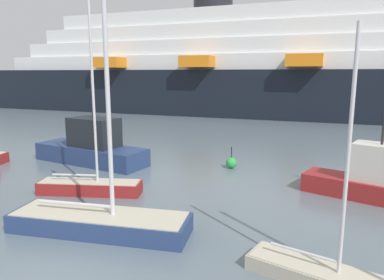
{
  "coord_description": "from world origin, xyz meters",
  "views": [
    {
      "loc": [
        7.24,
        -7.07,
        6.24
      ],
      "look_at": [
        0.0,
        13.91,
        2.06
      ],
      "focal_mm": 33.43,
      "sensor_mm": 36.0,
      "label": 1
    }
  ],
  "objects_px": {
    "sailboat_3": "(90,184)",
    "channel_buoy_0": "(231,163)",
    "sailboat_4": "(325,273)",
    "fishing_boat_2": "(374,180)",
    "fishing_boat_3": "(92,147)",
    "sailboat_5": "(100,219)",
    "cruise_ship": "(359,68)"
  },
  "relations": [
    {
      "from": "fishing_boat_3",
      "to": "sailboat_3",
      "type": "bearing_deg",
      "value": -46.17
    },
    {
      "from": "sailboat_5",
      "to": "sailboat_3",
      "type": "bearing_deg",
      "value": 122.61
    },
    {
      "from": "fishing_boat_3",
      "to": "sailboat_4",
      "type": "bearing_deg",
      "value": -23.74
    },
    {
      "from": "fishing_boat_2",
      "to": "channel_buoy_0",
      "type": "bearing_deg",
      "value": 174.85
    },
    {
      "from": "channel_buoy_0",
      "to": "cruise_ship",
      "type": "relative_size",
      "value": 0.01
    },
    {
      "from": "fishing_boat_2",
      "to": "fishing_boat_3",
      "type": "distance_m",
      "value": 17.65
    },
    {
      "from": "sailboat_4",
      "to": "fishing_boat_3",
      "type": "height_order",
      "value": "sailboat_4"
    },
    {
      "from": "sailboat_3",
      "to": "fishing_boat_2",
      "type": "bearing_deg",
      "value": 1.65
    },
    {
      "from": "sailboat_3",
      "to": "channel_buoy_0",
      "type": "distance_m",
      "value": 9.44
    },
    {
      "from": "fishing_boat_2",
      "to": "cruise_ship",
      "type": "distance_m",
      "value": 37.58
    },
    {
      "from": "sailboat_5",
      "to": "fishing_boat_3",
      "type": "height_order",
      "value": "sailboat_5"
    },
    {
      "from": "sailboat_3",
      "to": "fishing_boat_2",
      "type": "distance_m",
      "value": 14.42
    },
    {
      "from": "sailboat_5",
      "to": "channel_buoy_0",
      "type": "height_order",
      "value": "sailboat_5"
    },
    {
      "from": "sailboat_5",
      "to": "fishing_boat_3",
      "type": "relative_size",
      "value": 1.18
    },
    {
      "from": "sailboat_3",
      "to": "sailboat_4",
      "type": "xyz_separation_m",
      "value": [
        11.49,
        -4.71,
        -0.15
      ]
    },
    {
      "from": "sailboat_3",
      "to": "fishing_boat_3",
      "type": "bearing_deg",
      "value": 109.38
    },
    {
      "from": "cruise_ship",
      "to": "fishing_boat_3",
      "type": "bearing_deg",
      "value": -118.08
    },
    {
      "from": "sailboat_3",
      "to": "channel_buoy_0",
      "type": "relative_size",
      "value": 7.05
    },
    {
      "from": "channel_buoy_0",
      "to": "fishing_boat_3",
      "type": "bearing_deg",
      "value": -169.35
    },
    {
      "from": "sailboat_5",
      "to": "cruise_ship",
      "type": "relative_size",
      "value": 0.09
    },
    {
      "from": "sailboat_4",
      "to": "cruise_ship",
      "type": "relative_size",
      "value": 0.06
    },
    {
      "from": "sailboat_5",
      "to": "channel_buoy_0",
      "type": "xyz_separation_m",
      "value": [
        2.78,
        11.17,
        -0.15
      ]
    },
    {
      "from": "sailboat_4",
      "to": "fishing_boat_2",
      "type": "bearing_deg",
      "value": 90.6
    },
    {
      "from": "fishing_boat_3",
      "to": "channel_buoy_0",
      "type": "height_order",
      "value": "fishing_boat_3"
    },
    {
      "from": "fishing_boat_3",
      "to": "channel_buoy_0",
      "type": "distance_m",
      "value": 9.75
    },
    {
      "from": "sailboat_4",
      "to": "fishing_boat_3",
      "type": "distance_m",
      "value": 18.37
    },
    {
      "from": "sailboat_5",
      "to": "fishing_boat_3",
      "type": "distance_m",
      "value": 11.58
    },
    {
      "from": "fishing_boat_3",
      "to": "cruise_ship",
      "type": "relative_size",
      "value": 0.07
    },
    {
      "from": "fishing_boat_2",
      "to": "cruise_ship",
      "type": "height_order",
      "value": "cruise_ship"
    },
    {
      "from": "fishing_boat_2",
      "to": "sailboat_3",
      "type": "bearing_deg",
      "value": -145.85
    },
    {
      "from": "channel_buoy_0",
      "to": "cruise_ship",
      "type": "xyz_separation_m",
      "value": [
        10.6,
        33.51,
        6.53
      ]
    },
    {
      "from": "sailboat_3",
      "to": "sailboat_5",
      "type": "distance_m",
      "value": 4.87
    }
  ]
}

